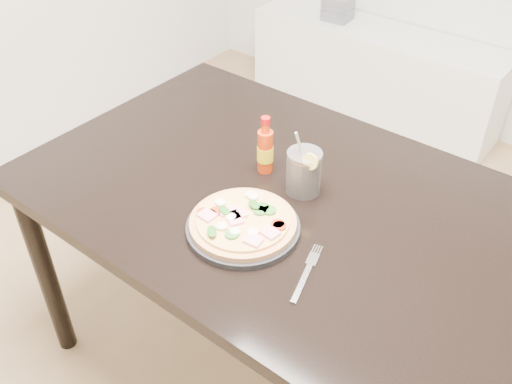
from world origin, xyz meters
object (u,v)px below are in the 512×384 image
Objects in this scene: plate at (243,227)px; pizza at (243,221)px; dining_table at (283,218)px; cola_cup at (304,173)px; hot_sauce_bottle at (265,150)px; media_console at (373,73)px; fork at (307,271)px.

plate is 1.07× the size of pizza.
cola_cup is (0.03, 0.04, 0.14)m from dining_table.
pizza is at bearing -96.47° from cola_cup.
hot_sauce_bottle is at bearing 115.45° from plate.
media_console is at bearing 106.87° from hot_sauce_bottle.
plate is (0.00, -0.18, 0.09)m from dining_table.
dining_table is 5.04× the size of plate.
hot_sauce_bottle is 0.91× the size of fork.
plate is 1.50× the size of fork.
hot_sauce_bottle is 1.80m from media_console.
fork reaches higher than dining_table.
fork is 2.11m from media_console.
pizza reaches higher than plate.
fork is (0.20, -0.02, -0.02)m from pizza.
hot_sauce_bottle reaches higher than pizza.
cola_cup reaches higher than dining_table.
fork is at bearing -5.62° from plate.
pizza reaches higher than media_console.
hot_sauce_bottle reaches higher than fork.
hot_sauce_bottle is at bearing -73.13° from media_console.
cola_cup is at bearing -69.08° from media_console.
cola_cup is at bearing -4.08° from hot_sauce_bottle.
hot_sauce_bottle reaches higher than dining_table.
fork is at bearing -5.44° from pizza.
dining_table is at bearing -124.09° from cola_cup.
cola_cup is 1.85m from media_console.
dining_table reaches higher than media_console.
pizza is 1.40× the size of fork.
plate is at bearing -96.25° from cola_cup.
hot_sauce_bottle is at bearing 115.21° from pizza.
dining_table is 0.19m from hot_sauce_bottle.
fork reaches higher than media_console.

